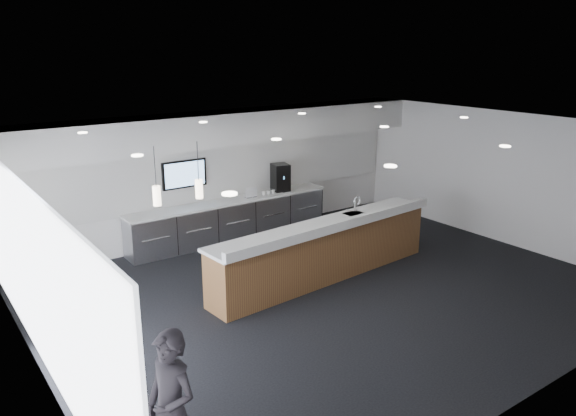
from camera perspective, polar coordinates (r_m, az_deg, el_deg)
ground at (r=10.57m, az=4.33°, el=-8.47°), size 10.00×10.00×0.00m
ceiling at (r=9.70m, az=4.71°, el=7.83°), size 10.00×8.00×0.02m
back_wall at (r=13.23m, az=-6.72°, el=3.45°), size 10.00×0.02×3.00m
left_wall at (r=7.96m, az=-24.43°, el=-6.78°), size 0.02×8.00×3.00m
right_wall at (r=13.71m, az=20.74°, el=2.94°), size 0.02×8.00×3.00m
soffit_bulkhead at (r=12.64m, az=-5.89°, el=8.18°), size 10.00×0.90×0.70m
alcove_panel at (r=13.18m, az=-6.67°, el=3.85°), size 9.80×0.06×1.40m
window_blinds_wall at (r=7.97m, az=-24.15°, el=-6.73°), size 0.04×7.36×2.55m
back_credenza at (r=13.19m, az=-5.81°, el=-1.16°), size 5.06×0.66×0.95m
wall_tv at (r=12.68m, az=-10.49°, el=3.41°), size 1.05×0.08×0.62m
pendant_left at (r=9.22m, az=-10.17°, el=2.42°), size 0.12×0.12×0.30m
pendant_right at (r=8.95m, az=-14.20°, el=1.76°), size 0.12×0.12×0.30m
ceiling_can_lights at (r=9.71m, az=4.70°, el=7.65°), size 7.00×5.00×0.02m
service_counter at (r=10.95m, az=3.75°, el=-4.28°), size 5.21×1.23×1.49m
coffee_machine at (r=13.77m, az=-0.78°, el=3.13°), size 0.46×0.54×0.66m
info_sign_left at (r=13.17m, az=-3.96°, el=1.54°), size 0.18×0.05×0.24m
info_sign_right at (r=13.25m, az=-3.48°, el=1.60°), size 0.17×0.03×0.22m
lounge_guest at (r=6.16m, az=-11.72°, el=-19.41°), size 0.59×0.73×1.73m
cup_0 at (r=13.72m, az=-0.54°, el=1.84°), size 0.09×0.09×0.08m
cup_1 at (r=13.64m, az=-1.02°, el=1.76°), size 0.12×0.12×0.08m
cup_2 at (r=13.57m, az=-1.51°, el=1.67°), size 0.11×0.11×0.08m
cup_3 at (r=13.49m, az=-2.00°, el=1.58°), size 0.11×0.11×0.08m
cup_4 at (r=13.42m, az=-2.50°, el=1.49°), size 0.12×0.12×0.08m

